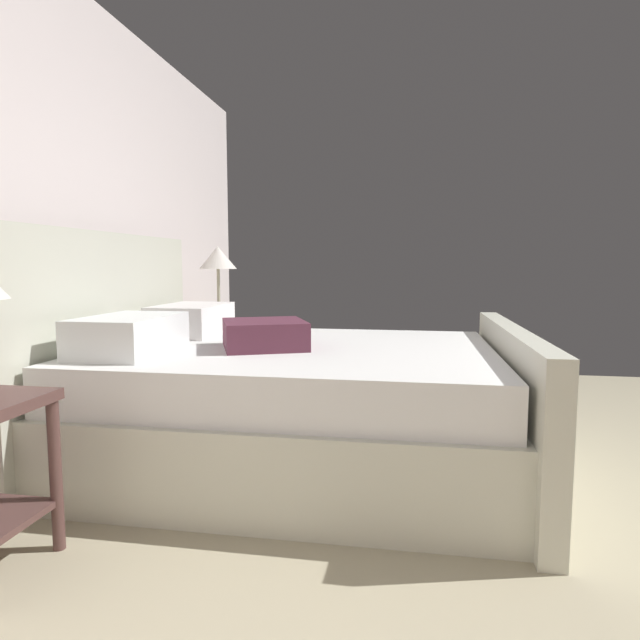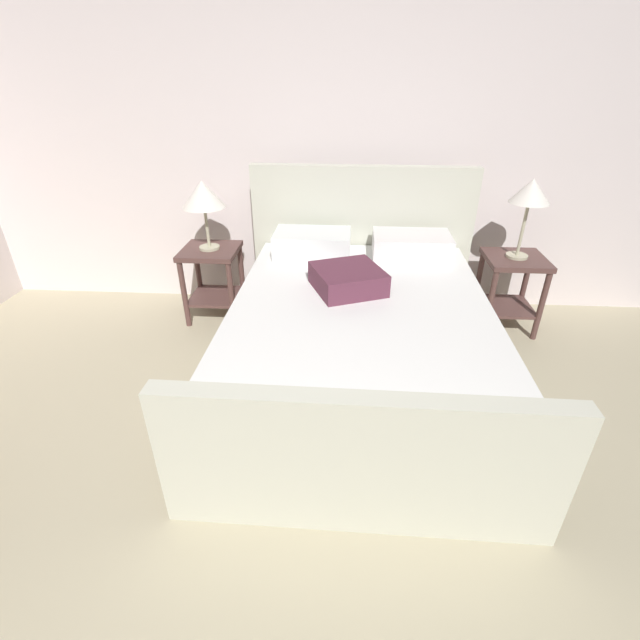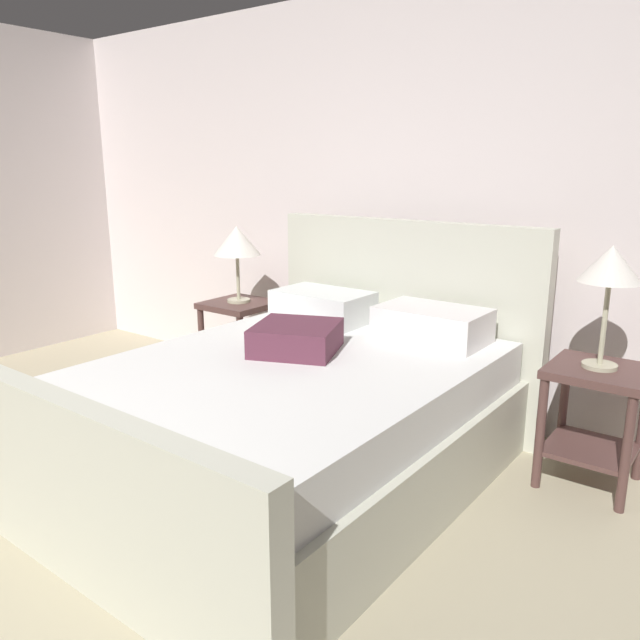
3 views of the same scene
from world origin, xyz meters
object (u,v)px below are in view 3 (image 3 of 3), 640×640
object	(u,v)px
bed	(299,411)
table_lamp_right	(611,269)
nightstand_right	(595,406)
nightstand_left	(240,329)
table_lamp_left	(237,242)

from	to	relation	value
bed	table_lamp_right	world-z (taller)	bed
nightstand_right	nightstand_left	world-z (taller)	same
bed	nightstand_right	world-z (taller)	bed
bed	nightstand_left	distance (m)	1.45
nightstand_right	table_lamp_right	world-z (taller)	table_lamp_right
nightstand_right	table_lamp_right	distance (m)	0.67
table_lamp_left	table_lamp_right	bearing A→B (deg)	-0.66
nightstand_right	nightstand_left	size ratio (longest dim) A/B	1.00
bed	table_lamp_right	bearing A→B (deg)	33.77
nightstand_left	table_lamp_left	bearing A→B (deg)	110.56
bed	table_lamp_left	world-z (taller)	bed
nightstand_right	table_lamp_left	world-z (taller)	table_lamp_left
nightstand_left	table_lamp_left	size ratio (longest dim) A/B	1.14
bed	nightstand_right	size ratio (longest dim) A/B	3.76
nightstand_left	table_lamp_left	xyz separation A→B (m)	(-0.00, 0.00, 0.61)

